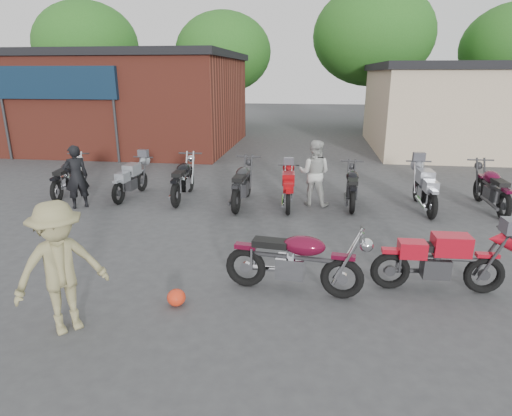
# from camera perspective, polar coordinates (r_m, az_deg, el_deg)

# --- Properties ---
(ground) EXTENTS (90.00, 90.00, 0.00)m
(ground) POSITION_cam_1_polar(r_m,az_deg,el_deg) (6.65, -0.57, -12.53)
(ground) COLOR #3A3A3D
(brick_building) EXTENTS (12.00, 8.00, 4.00)m
(brick_building) POSITION_cam_1_polar(r_m,az_deg,el_deg) (22.06, -19.22, 13.11)
(brick_building) COLOR maroon
(brick_building) RESTS_ON ground
(stucco_building) EXTENTS (10.00, 8.00, 3.50)m
(stucco_building) POSITION_cam_1_polar(r_m,az_deg,el_deg) (22.12, 28.64, 11.33)
(stucco_building) COLOR tan
(stucco_building) RESTS_ON ground
(tree_0) EXTENTS (6.56, 6.56, 8.20)m
(tree_0) POSITION_cam_1_polar(r_m,az_deg,el_deg) (31.44, -21.43, 17.77)
(tree_0) COLOR #1A4D14
(tree_0) RESTS_ON ground
(tree_1) EXTENTS (5.92, 5.92, 7.40)m
(tree_1) POSITION_cam_1_polar(r_m,az_deg,el_deg) (28.31, -4.31, 18.20)
(tree_1) COLOR #1A4D14
(tree_1) RESTS_ON ground
(tree_2) EXTENTS (7.04, 7.04, 8.80)m
(tree_2) POSITION_cam_1_polar(r_m,az_deg,el_deg) (27.90, 15.16, 19.13)
(tree_2) COLOR #1A4D14
(tree_2) RESTS_ON ground
(vintage_motorcycle) EXTENTS (2.19, 0.95, 1.23)m
(vintage_motorcycle) POSITION_cam_1_polar(r_m,az_deg,el_deg) (6.70, 5.33, -6.47)
(vintage_motorcycle) COLOR #570A21
(vintage_motorcycle) RESTS_ON ground
(sportbike) EXTENTS (2.00, 0.72, 1.15)m
(sportbike) POSITION_cam_1_polar(r_m,az_deg,el_deg) (7.33, 23.48, -6.10)
(sportbike) COLOR red
(sportbike) RESTS_ON ground
(helmet) EXTENTS (0.29, 0.29, 0.26)m
(helmet) POSITION_cam_1_polar(r_m,az_deg,el_deg) (6.64, -10.58, -11.64)
(helmet) COLOR red
(helmet) RESTS_ON ground
(person_dark) EXTENTS (0.70, 0.69, 1.63)m
(person_dark) POSITION_cam_1_polar(r_m,az_deg,el_deg) (11.83, -22.84, 3.84)
(person_dark) COLOR black
(person_dark) RESTS_ON ground
(person_light) EXTENTS (0.95, 0.81, 1.72)m
(person_light) POSITION_cam_1_polar(r_m,az_deg,el_deg) (11.23, 7.79, 4.63)
(person_light) COLOR #AEAFAA
(person_light) RESTS_ON ground
(person_tan) EXTENTS (1.31, 1.31, 1.82)m
(person_tan) POSITION_cam_1_polar(r_m,az_deg,el_deg) (6.17, -24.62, -7.30)
(person_tan) COLOR #8B8155
(person_tan) RESTS_ON ground
(row_bike_0) EXTENTS (0.94, 2.09, 1.17)m
(row_bike_0) POSITION_cam_1_polar(r_m,az_deg,el_deg) (13.24, -23.83, 4.04)
(row_bike_0) COLOR black
(row_bike_0) RESTS_ON ground
(row_bike_1) EXTENTS (0.75, 1.94, 1.10)m
(row_bike_1) POSITION_cam_1_polar(r_m,az_deg,el_deg) (12.45, -16.37, 3.89)
(row_bike_1) COLOR gray
(row_bike_1) RESTS_ON ground
(row_bike_2) EXTENTS (0.82, 2.18, 1.25)m
(row_bike_2) POSITION_cam_1_polar(r_m,az_deg,el_deg) (11.91, -9.71, 4.12)
(row_bike_2) COLOR black
(row_bike_2) RESTS_ON ground
(row_bike_3) EXTENTS (0.76, 2.17, 1.25)m
(row_bike_3) POSITION_cam_1_polar(r_m,az_deg,el_deg) (11.23, -1.86, 3.55)
(row_bike_3) COLOR black
(row_bike_3) RESTS_ON ground
(row_bike_4) EXTENTS (0.71, 1.85, 1.05)m
(row_bike_4) POSITION_cam_1_polar(r_m,az_deg,el_deg) (11.09, 4.33, 2.81)
(row_bike_4) COLOR #A10D12
(row_bike_4) RESTS_ON ground
(row_bike_5) EXTENTS (0.73, 1.98, 1.14)m
(row_bike_5) POSITION_cam_1_polar(r_m,az_deg,el_deg) (11.45, 12.69, 3.12)
(row_bike_5) COLOR black
(row_bike_5) RESTS_ON ground
(row_bike_6) EXTENTS (0.70, 2.08, 1.20)m
(row_bike_6) POSITION_cam_1_polar(r_m,az_deg,el_deg) (11.62, 21.63, 2.68)
(row_bike_6) COLOR gray
(row_bike_6) RESTS_ON ground
(row_bike_7) EXTENTS (0.74, 2.15, 1.24)m
(row_bike_7) POSITION_cam_1_polar(r_m,az_deg,el_deg) (12.33, 28.97, 2.59)
(row_bike_7) COLOR #4C0923
(row_bike_7) RESTS_ON ground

